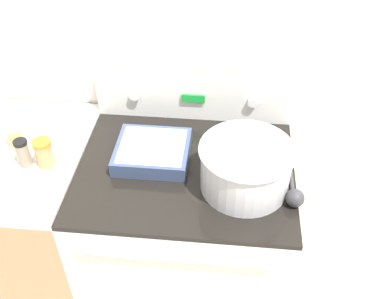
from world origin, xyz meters
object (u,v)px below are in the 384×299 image
Objects in this scene: spice_jar_white_cap at (15,136)px; spice_jar_black_cap at (23,153)px; mixing_bowl at (246,165)px; casserole_dish at (153,151)px; ladle at (294,192)px; spice_jar_orange_cap at (44,153)px.

spice_jar_black_cap is at bearing -53.18° from spice_jar_white_cap.
mixing_bowl is 0.35m from casserole_dish.
mixing_bowl is 0.76m from spice_jar_black_cap.
ladle is at bearing -3.78° from spice_jar_black_cap.
mixing_bowl is 3.49× the size of spice_jar_white_cap.
ladle is at bearing -4.46° from spice_jar_orange_cap.
mixing_bowl is at bearing -1.57° from spice_jar_black_cap.
ladle is 3.13× the size of spice_jar_orange_cap.
spice_jar_orange_cap is 0.17m from spice_jar_white_cap.
mixing_bowl is 2.97× the size of spice_jar_black_cap.
spice_jar_orange_cap is at bearing 177.83° from mixing_bowl.
casserole_dish is at bearing 13.42° from spice_jar_orange_cap.
spice_jar_white_cap is at bearing 148.27° from spice_jar_orange_cap.
ladle is 3.69× the size of spice_jar_white_cap.
ladle is 1.01m from spice_jar_white_cap.
spice_jar_black_cap is (-0.92, 0.06, 0.04)m from ladle.
casserole_dish is at bearing 11.92° from spice_jar_black_cap.
spice_jar_black_cap reaches higher than ladle.
spice_jar_white_cap is at bearing 171.17° from ladle.
casserole_dish is (-0.33, 0.11, -0.06)m from mixing_bowl.
ladle is (0.16, -0.04, -0.07)m from mixing_bowl.
spice_jar_orange_cap is at bearing -31.73° from spice_jar_white_cap.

